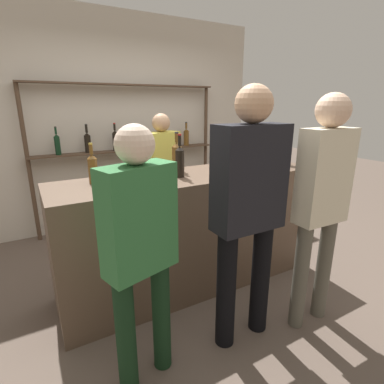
{
  "coord_description": "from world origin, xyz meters",
  "views": [
    {
      "loc": [
        -1.25,
        -2.23,
        1.66
      ],
      "look_at": [
        0.0,
        0.0,
        0.9
      ],
      "focal_mm": 28.0,
      "sensor_mm": 36.0,
      "label": 1
    }
  ],
  "objects_px": {
    "counter_bottle_2": "(285,151)",
    "server_behind_counter": "(162,170)",
    "customer_left": "(140,243)",
    "counter_bottle_4": "(177,156)",
    "customer_right": "(322,195)",
    "counter_bottle_1": "(180,161)",
    "counter_bottle_0": "(93,168)",
    "wine_glass": "(140,168)",
    "counter_bottle_3": "(255,155)",
    "customer_center": "(248,202)"
  },
  "relations": [
    {
      "from": "customer_center",
      "to": "customer_right",
      "type": "bearing_deg",
      "value": -102.29
    },
    {
      "from": "customer_right",
      "to": "customer_left",
      "type": "xyz_separation_m",
      "value": [
        -1.31,
        0.13,
        -0.12
      ]
    },
    {
      "from": "counter_bottle_3",
      "to": "customer_center",
      "type": "relative_size",
      "value": 0.19
    },
    {
      "from": "counter_bottle_3",
      "to": "wine_glass",
      "type": "distance_m",
      "value": 1.14
    },
    {
      "from": "customer_right",
      "to": "server_behind_counter",
      "type": "bearing_deg",
      "value": 14.01
    },
    {
      "from": "customer_right",
      "to": "customer_left",
      "type": "relative_size",
      "value": 1.1
    },
    {
      "from": "customer_left",
      "to": "server_behind_counter",
      "type": "bearing_deg",
      "value": -43.56
    },
    {
      "from": "customer_right",
      "to": "counter_bottle_0",
      "type": "bearing_deg",
      "value": 54.36
    },
    {
      "from": "counter_bottle_0",
      "to": "wine_glass",
      "type": "distance_m",
      "value": 0.36
    },
    {
      "from": "customer_right",
      "to": "server_behind_counter",
      "type": "distance_m",
      "value": 1.91
    },
    {
      "from": "counter_bottle_3",
      "to": "counter_bottle_4",
      "type": "height_order",
      "value": "counter_bottle_4"
    },
    {
      "from": "counter_bottle_2",
      "to": "counter_bottle_3",
      "type": "height_order",
      "value": "counter_bottle_2"
    },
    {
      "from": "wine_glass",
      "to": "customer_left",
      "type": "relative_size",
      "value": 0.1
    },
    {
      "from": "counter_bottle_4",
      "to": "customer_right",
      "type": "bearing_deg",
      "value": -62.24
    },
    {
      "from": "counter_bottle_2",
      "to": "wine_glass",
      "type": "distance_m",
      "value": 1.53
    },
    {
      "from": "server_behind_counter",
      "to": "customer_center",
      "type": "distance_m",
      "value": 1.74
    },
    {
      "from": "counter_bottle_3",
      "to": "server_behind_counter",
      "type": "distance_m",
      "value": 1.17
    },
    {
      "from": "server_behind_counter",
      "to": "counter_bottle_4",
      "type": "bearing_deg",
      "value": -30.55
    },
    {
      "from": "counter_bottle_4",
      "to": "customer_left",
      "type": "height_order",
      "value": "customer_left"
    },
    {
      "from": "customer_right",
      "to": "counter_bottle_4",
      "type": "bearing_deg",
      "value": 29.36
    },
    {
      "from": "wine_glass",
      "to": "server_behind_counter",
      "type": "bearing_deg",
      "value": 57.88
    },
    {
      "from": "wine_glass",
      "to": "customer_center",
      "type": "xyz_separation_m",
      "value": [
        0.47,
        -0.73,
        -0.14
      ]
    },
    {
      "from": "counter_bottle_4",
      "to": "customer_right",
      "type": "height_order",
      "value": "customer_right"
    },
    {
      "from": "counter_bottle_2",
      "to": "customer_center",
      "type": "xyz_separation_m",
      "value": [
        -1.06,
        -0.72,
        -0.16
      ]
    },
    {
      "from": "counter_bottle_1",
      "to": "customer_center",
      "type": "bearing_deg",
      "value": -82.05
    },
    {
      "from": "counter_bottle_1",
      "to": "customer_center",
      "type": "relative_size",
      "value": 0.2
    },
    {
      "from": "counter_bottle_2",
      "to": "customer_center",
      "type": "distance_m",
      "value": 1.29
    },
    {
      "from": "counter_bottle_1",
      "to": "customer_right",
      "type": "distance_m",
      "value": 1.13
    },
    {
      "from": "counter_bottle_2",
      "to": "server_behind_counter",
      "type": "distance_m",
      "value": 1.39
    },
    {
      "from": "customer_left",
      "to": "customer_center",
      "type": "height_order",
      "value": "customer_center"
    },
    {
      "from": "counter_bottle_2",
      "to": "counter_bottle_0",
      "type": "bearing_deg",
      "value": 174.39
    },
    {
      "from": "counter_bottle_4",
      "to": "server_behind_counter",
      "type": "xyz_separation_m",
      "value": [
        0.18,
        0.74,
        -0.29
      ]
    },
    {
      "from": "counter_bottle_3",
      "to": "customer_left",
      "type": "bearing_deg",
      "value": -153.3
    },
    {
      "from": "counter_bottle_1",
      "to": "customer_left",
      "type": "bearing_deg",
      "value": -130.05
    },
    {
      "from": "wine_glass",
      "to": "counter_bottle_3",
      "type": "bearing_deg",
      "value": -0.93
    },
    {
      "from": "customer_right",
      "to": "server_behind_counter",
      "type": "relative_size",
      "value": 1.11
    },
    {
      "from": "counter_bottle_1",
      "to": "counter_bottle_3",
      "type": "relative_size",
      "value": 1.04
    },
    {
      "from": "customer_left",
      "to": "customer_center",
      "type": "xyz_separation_m",
      "value": [
        0.75,
        -0.01,
        0.12
      ]
    },
    {
      "from": "counter_bottle_0",
      "to": "counter_bottle_4",
      "type": "height_order",
      "value": "counter_bottle_4"
    },
    {
      "from": "wine_glass",
      "to": "server_behind_counter",
      "type": "xyz_separation_m",
      "value": [
        0.63,
        1.0,
        -0.27
      ]
    },
    {
      "from": "counter_bottle_2",
      "to": "server_behind_counter",
      "type": "height_order",
      "value": "server_behind_counter"
    },
    {
      "from": "counter_bottle_2",
      "to": "customer_left",
      "type": "xyz_separation_m",
      "value": [
        -1.81,
        -0.71,
        -0.28
      ]
    },
    {
      "from": "counter_bottle_0",
      "to": "counter_bottle_3",
      "type": "bearing_deg",
      "value": -7.37
    },
    {
      "from": "wine_glass",
      "to": "customer_left",
      "type": "xyz_separation_m",
      "value": [
        -0.27,
        -0.73,
        -0.26
      ]
    },
    {
      "from": "counter_bottle_0",
      "to": "counter_bottle_3",
      "type": "relative_size",
      "value": 0.91
    },
    {
      "from": "counter_bottle_1",
      "to": "counter_bottle_0",
      "type": "bearing_deg",
      "value": 168.71
    },
    {
      "from": "counter_bottle_3",
      "to": "customer_right",
      "type": "distance_m",
      "value": 0.86
    },
    {
      "from": "customer_left",
      "to": "counter_bottle_4",
      "type": "bearing_deg",
      "value": -52.33
    },
    {
      "from": "counter_bottle_4",
      "to": "customer_left",
      "type": "xyz_separation_m",
      "value": [
        -0.72,
        -0.98,
        -0.28
      ]
    },
    {
      "from": "counter_bottle_2",
      "to": "server_behind_counter",
      "type": "bearing_deg",
      "value": 131.82
    }
  ]
}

